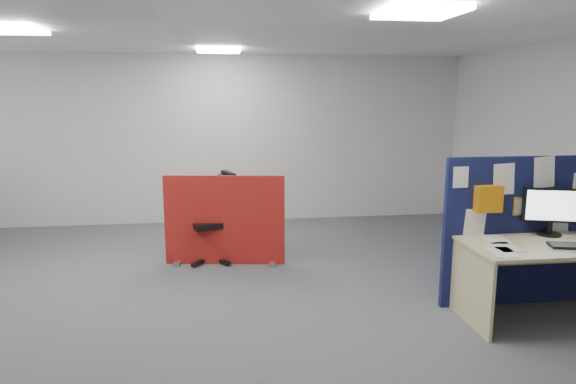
{
  "coord_description": "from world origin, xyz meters",
  "views": [
    {
      "loc": [
        0.46,
        -4.9,
        2.04
      ],
      "look_at": [
        1.21,
        0.63,
        1.0
      ],
      "focal_mm": 32.0,
      "sensor_mm": 36.0,
      "label": 1
    }
  ],
  "objects": [
    {
      "name": "floor",
      "position": [
        0.0,
        0.0,
        0.0
      ],
      "size": [
        9.0,
        9.0,
        0.0
      ],
      "primitive_type": "plane",
      "color": "#53565B",
      "rests_on": "ground"
    },
    {
      "name": "ceiling",
      "position": [
        0.0,
        0.0,
        2.7
      ],
      "size": [
        9.0,
        7.0,
        0.02
      ],
      "primitive_type": "cube",
      "color": "white",
      "rests_on": "wall_back"
    },
    {
      "name": "wall_back",
      "position": [
        0.0,
        3.5,
        1.35
      ],
      "size": [
        9.0,
        0.02,
        2.7
      ],
      "primitive_type": "cube",
      "color": "silver",
      "rests_on": "floor"
    },
    {
      "name": "wall_front",
      "position": [
        0.0,
        -3.5,
        1.35
      ],
      "size": [
        9.0,
        0.02,
        2.7
      ],
      "primitive_type": "cube",
      "color": "silver",
      "rests_on": "floor"
    },
    {
      "name": "ceiling_lights",
      "position": [
        0.33,
        0.67,
        2.67
      ],
      "size": [
        4.1,
        4.1,
        0.04
      ],
      "color": "white",
      "rests_on": "ceiling"
    },
    {
      "name": "navy_divider",
      "position": [
        3.46,
        -0.39,
        0.75
      ],
      "size": [
        1.79,
        0.3,
        1.48
      ],
      "color": "#10123D",
      "rests_on": "floor"
    },
    {
      "name": "main_desk",
      "position": [
        3.58,
        -0.74,
        0.56
      ],
      "size": [
        1.84,
        0.82,
        0.73
      ],
      "color": "beige",
      "rests_on": "floor"
    },
    {
      "name": "monitor_main",
      "position": [
        3.59,
        -0.52,
        0.98
      ],
      "size": [
        0.51,
        0.22,
        0.46
      ],
      "rotation": [
        0.0,
        0.0,
        -0.31
      ],
      "color": "black",
      "rests_on": "main_desk"
    },
    {
      "name": "red_divider",
      "position": [
        0.52,
        1.24,
        0.54
      ],
      "size": [
        1.46,
        0.3,
        1.1
      ],
      "rotation": [
        0.0,
        0.0,
        -0.15
      ],
      "color": "#A81C15",
      "rests_on": "floor"
    },
    {
      "name": "office_chair",
      "position": [
        0.44,
        1.44,
        0.62
      ],
      "size": [
        0.73,
        0.7,
        1.09
      ],
      "rotation": [
        0.0,
        0.0,
        0.34
      ],
      "color": "black",
      "rests_on": "floor"
    },
    {
      "name": "desk_papers",
      "position": [
        3.32,
        -0.76,
        0.73
      ],
      "size": [
        1.4,
        0.83,
        0.0
      ],
      "color": "white",
      "rests_on": "main_desk"
    }
  ]
}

